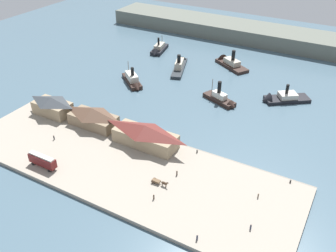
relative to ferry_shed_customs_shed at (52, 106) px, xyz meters
The scene contains 23 objects.
ground_plane 41.64m from the ferry_shed_customs_shed, 13.74° to the left, with size 320.00×320.00×0.00m, color #476070.
quay_promenade 42.19m from the ferry_shed_customs_shed, 16.86° to the right, with size 110.00×36.00×1.20m, color #9E9384.
seawall_edge 40.89m from the ferry_shed_customs_shed, ahead, with size 110.00×0.80×1.00m, color gray.
ferry_shed_customs_shed is the anchor object (origin of this frame).
ferry_shed_west_terminal 18.50m from the ferry_shed_customs_shed, ahead, with size 17.78×8.52×6.96m.
ferry_shed_central_terminal 41.14m from the ferry_shed_customs_shed, ahead, with size 22.01×8.54×7.46m.
street_tram 32.23m from the ferry_shed_customs_shed, 51.28° to the right, with size 9.64×2.48×4.23m.
horse_cart 57.27m from the ferry_shed_customs_shed, 14.84° to the right, with size 5.44×1.38×1.87m.
pedestrian_at_waters_edge 85.51m from the ferry_shed_customs_shed, 12.07° to the right, with size 0.43×0.43×1.73m.
pedestrian_walking_west 58.40m from the ferry_shed_customs_shed, ahead, with size 0.44×0.44×1.77m.
pedestrian_standing_center 18.04m from the ferry_shed_customs_shed, 45.43° to the right, with size 0.43×0.43×1.76m.
pedestrian_near_east_shed 81.97m from the ferry_shed_customs_shed, ahead, with size 0.38×0.38×1.53m.
pedestrian_near_west_shed 78.42m from the ferry_shed_customs_shed, 20.52° to the right, with size 0.44×0.44×1.78m.
pedestrian_walking_east 60.66m from the ferry_shed_customs_shed, 19.92° to the right, with size 0.43×0.43×1.73m.
mooring_post_center_west 58.31m from the ferry_shed_customs_shed, ahead, with size 0.44×0.44×0.90m, color black.
mooring_post_west 88.11m from the ferry_shed_customs_shed, ahead, with size 0.44×0.44×0.90m, color black.
ferry_outer_harbor 88.35m from the ferry_shed_customs_shed, 63.52° to the left, with size 20.79×16.31×10.84m.
ferry_approaching_west 90.16m from the ferry_shed_customs_shed, 37.24° to the left, with size 19.45×16.70×9.58m.
ferry_mid_harbor 39.41m from the ferry_shed_customs_shed, 74.30° to the left, with size 16.65×14.86×9.81m.
ferry_moored_east 66.20m from the ferry_shed_customs_shed, 38.79° to the left, with size 16.51×10.08×9.98m.
ferry_approaching_east 76.66m from the ferry_shed_customs_shed, 89.43° to the left, with size 8.35×16.83×9.36m.
ferry_near_quay 67.81m from the ferry_shed_customs_shed, 72.76° to the left, with size 12.53×25.13×9.57m.
far_headland 126.39m from the ferry_shed_customs_shed, 71.46° to the left, with size 180.00×24.00×8.00m, color #60665B.
Camera 1 is at (56.84, -93.51, 72.61)m, focal length 39.48 mm.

